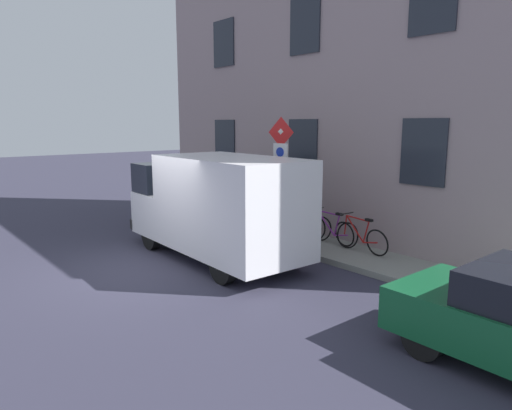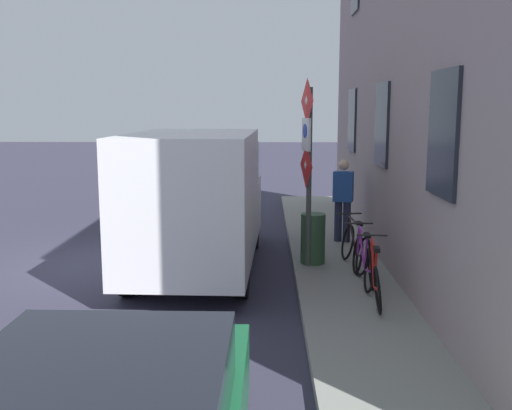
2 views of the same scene
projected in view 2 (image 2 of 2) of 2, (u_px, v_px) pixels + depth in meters
The scene contains 10 objects.
ground_plane at pixel (113, 264), 11.22m from camera, with size 80.00×80.00×0.00m, color #313042.
sidewalk_slab at pixel (335, 261), 11.14m from camera, with size 1.61×15.62×0.14m, color gray.
building_facade at pixel (406, 41), 10.47m from camera, with size 0.75×13.62×8.16m.
sign_post_stacked at pixel (307, 151), 10.24m from camera, with size 0.19×0.55×3.15m.
delivery_van at pixel (199, 197), 10.62m from camera, with size 2.18×5.40×2.50m.
bicycle_red at pixel (374, 276), 8.58m from camera, with size 0.46×1.71×0.89m.
bicycle_purple at pixel (363, 260), 9.49m from camera, with size 0.46×1.71×0.89m.
bicycle_black at pixel (355, 247), 10.41m from camera, with size 0.46×1.72×0.89m.
pedestrian at pixel (343, 197), 12.34m from camera, with size 0.45×0.36×1.72m.
litter_bin at pixel (313, 238), 10.69m from camera, with size 0.44×0.44×0.90m, color #2D5133.
Camera 2 is at (2.89, -10.84, 2.92)m, focal length 41.75 mm.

